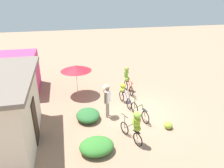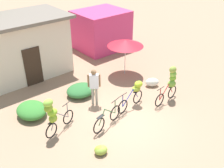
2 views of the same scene
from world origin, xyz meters
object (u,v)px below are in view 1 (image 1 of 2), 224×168
bicycle_leftmost (135,124)px  bicycle_by_shop (127,78)px  banana_pile_on_ground (168,125)px  person_vendor (107,98)px  shop_pink (15,74)px  market_umbrella (76,68)px  bicycle_near_pile (140,112)px  bicycle_center_loaded (124,92)px  produce_sack (106,88)px

bicycle_leftmost → bicycle_by_shop: size_ratio=0.98×
banana_pile_on_ground → person_vendor: 3.33m
shop_pink → market_umbrella: 4.18m
shop_pink → bicycle_leftmost: (-6.94, -5.95, -0.28)m
bicycle_leftmost → bicycle_near_pile: size_ratio=0.98×
market_umbrella → person_vendor: size_ratio=1.14×
shop_pink → market_umbrella: bearing=-109.7°
market_umbrella → bicycle_by_shop: 3.43m
banana_pile_on_ground → person_vendor: (1.74, 2.68, 0.92)m
bicycle_leftmost → bicycle_by_shop: (5.36, -1.26, -0.02)m
bicycle_center_loaded → bicycle_leftmost: bearing=171.5°
bicycle_by_shop → bicycle_center_loaded: bearing=156.6°
person_vendor → bicycle_by_shop: bearing=-34.0°
shop_pink → bicycle_leftmost: 9.14m
bicycle_by_shop → produce_sack: (0.31, 1.37, -0.74)m
bicycle_near_pile → person_vendor: size_ratio=0.96×
shop_pink → produce_sack: shop_pink is taller
shop_pink → bicycle_by_shop: shop_pink is taller
market_umbrella → produce_sack: (0.14, -1.94, -1.61)m
bicycle_center_loaded → bicycle_by_shop: size_ratio=1.00×
market_umbrella → person_vendor: (-3.09, -1.34, -0.75)m
market_umbrella → bicycle_by_shop: (-0.18, -3.31, -0.87)m
bicycle_leftmost → bicycle_by_shop: bearing=-13.2°
bicycle_by_shop → produce_sack: size_ratio=2.44×
market_umbrella → bicycle_leftmost: (-5.54, -2.05, -0.85)m
bicycle_near_pile → banana_pile_on_ground: bicycle_near_pile is taller
shop_pink → bicycle_near_pile: shop_pink is taller
bicycle_leftmost → produce_sack: bicycle_leftmost is taller
bicycle_leftmost → person_vendor: (2.45, 0.70, 0.11)m
produce_sack → person_vendor: 3.40m
bicycle_center_loaded → bicycle_by_shop: bicycle_by_shop is taller
bicycle_leftmost → banana_pile_on_ground: 2.25m
banana_pile_on_ground → bicycle_leftmost: bearing=109.6°
shop_pink → produce_sack: size_ratio=4.57×
bicycle_center_loaded → banana_pile_on_ground: 3.40m
bicycle_near_pile → bicycle_center_loaded: bicycle_center_loaded is taller
shop_pink → banana_pile_on_ground: size_ratio=5.63×
bicycle_leftmost → bicycle_center_loaded: size_ratio=0.97×
bicycle_by_shop → banana_pile_on_ground: size_ratio=3.01×
banana_pile_on_ground → shop_pink: bearing=51.8°
market_umbrella → bicycle_leftmost: 5.97m
market_umbrella → person_vendor: market_umbrella is taller
bicycle_by_shop → person_vendor: (-2.92, 1.97, 0.12)m
market_umbrella → banana_pile_on_ground: (-4.84, -4.03, -1.67)m
bicycle_near_pile → bicycle_center_loaded: (1.86, 0.35, 0.34)m
market_umbrella → bicycle_by_shop: bearing=-93.1°
bicycle_leftmost → banana_pile_on_ground: size_ratio=2.94×
bicycle_near_pile → bicycle_center_loaded: 1.93m
bicycle_leftmost → person_vendor: size_ratio=0.95×
bicycle_near_pile → bicycle_by_shop: 3.55m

